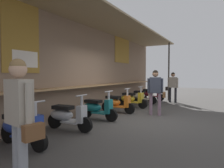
# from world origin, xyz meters

# --- Properties ---
(ground_plane) EXTENTS (36.12, 36.12, 0.00)m
(ground_plane) POSITION_xyz_m (0.00, 0.00, 0.00)
(ground_plane) COLOR #474442
(market_stall_facade) EXTENTS (12.90, 2.08, 3.54)m
(market_stall_facade) POSITION_xyz_m (-0.00, 1.91, 1.93)
(market_stall_facade) COLOR #7F6651
(market_stall_facade) RESTS_ON ground_plane
(scooter_blue) EXTENTS (0.46, 1.40, 0.97)m
(scooter_blue) POSITION_xyz_m (-3.50, 1.08, 0.39)
(scooter_blue) COLOR #233D9E
(scooter_blue) RESTS_ON ground_plane
(scooter_silver) EXTENTS (0.48, 1.40, 0.97)m
(scooter_silver) POSITION_xyz_m (-2.10, 1.08, 0.39)
(scooter_silver) COLOR #B2B5BA
(scooter_silver) RESTS_ON ground_plane
(scooter_teal) EXTENTS (0.46, 1.40, 0.97)m
(scooter_teal) POSITION_xyz_m (-0.67, 1.08, 0.39)
(scooter_teal) COLOR #197075
(scooter_teal) RESTS_ON ground_plane
(scooter_orange) EXTENTS (0.46, 1.40, 0.97)m
(scooter_orange) POSITION_xyz_m (0.72, 1.08, 0.39)
(scooter_orange) COLOR orange
(scooter_orange) RESTS_ON ground_plane
(scooter_yellow) EXTENTS (0.48, 1.40, 0.97)m
(scooter_yellow) POSITION_xyz_m (2.17, 1.08, 0.39)
(scooter_yellow) COLOR gold
(scooter_yellow) RESTS_ON ground_plane
(scooter_cream) EXTENTS (0.46, 1.40, 0.97)m
(scooter_cream) POSITION_xyz_m (3.55, 1.08, 0.39)
(scooter_cream) COLOR beige
(scooter_cream) RESTS_ON ground_plane
(scooter_maroon) EXTENTS (0.49, 1.40, 0.97)m
(scooter_maroon) POSITION_xyz_m (4.93, 1.08, 0.39)
(scooter_maroon) COLOR maroon
(scooter_maroon) RESTS_ON ground_plane
(shopper_with_handbag) EXTENTS (0.26, 0.64, 1.61)m
(shopper_with_handbag) POSITION_xyz_m (4.71, -0.21, 0.97)
(shopper_with_handbag) COLOR #232328
(shopper_with_handbag) RESTS_ON ground_plane
(shopper_browsing) EXTENTS (0.40, 0.65, 1.65)m
(shopper_browsing) POSITION_xyz_m (0.98, -0.42, 1.00)
(shopper_browsing) COLOR gray
(shopper_browsing) RESTS_ON ground_plane
(shopper_passing) EXTENTS (0.30, 0.67, 1.69)m
(shopper_passing) POSITION_xyz_m (-4.46, -0.24, 1.03)
(shopper_passing) COLOR #999EA8
(shopper_passing) RESTS_ON ground_plane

